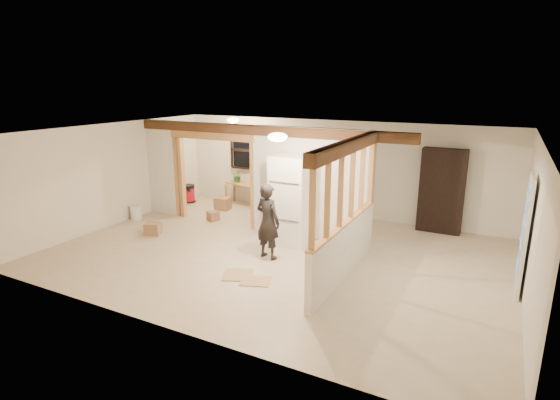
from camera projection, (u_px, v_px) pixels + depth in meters
The scene contains 30 objects.
floor at pixel (276, 254), 9.05m from camera, with size 9.00×6.50×0.01m, color #C7B294.
ceiling at pixel (276, 132), 8.41m from camera, with size 9.00×6.50×0.01m, color white.
wall_back at pixel (334, 168), 11.52m from camera, with size 9.00×0.01×2.50m, color silver.
wall_front at pixel (164, 247), 5.94m from camera, with size 9.00×0.01×2.50m, color silver.
wall_left at pixel (115, 174), 10.73m from camera, with size 0.01×6.50×2.50m, color silver.
wall_right at pixel (533, 228), 6.73m from camera, with size 0.01×6.50×2.50m, color silver.
partition_left_stub at pixel (162, 168), 11.56m from camera, with size 0.90×0.12×2.50m, color white.
partition_center at pixel (309, 184), 9.67m from camera, with size 2.80×0.12×2.50m, color white.
doorway_frame at pixel (214, 179), 10.87m from camera, with size 2.46×0.14×2.20m, color tan.
header_beam_back at pixel (262, 130), 9.91m from camera, with size 7.00×0.18×0.22m, color #51311C.
header_beam_right at pixel (348, 146), 7.38m from camera, with size 0.18×3.30×0.22m, color #51311C.
pony_wall at pixel (344, 250), 7.87m from camera, with size 0.12×3.20×1.00m, color white.
stud_partition at pixel (346, 188), 7.57m from camera, with size 0.14×3.20×1.32m, color tan.
window_back at pixel (248, 150), 12.53m from camera, with size 1.12×0.10×1.10m, color black.
french_door at pixel (525, 235), 7.17m from camera, with size 0.12×0.86×2.00m, color white.
ceiling_dome_main at pixel (277, 137), 7.85m from camera, with size 0.36×0.36×0.16m, color #FFEABF.
ceiling_dome_util at pixel (233, 120), 11.50m from camera, with size 0.32×0.32×0.14m, color #FFEABF.
hanging_bulb at pixel (235, 135), 10.75m from camera, with size 0.07×0.07×0.07m, color #FFD88C.
refrigerator at pixel (292, 200), 9.44m from camera, with size 0.80×0.78×1.95m, color white.
woman at pixel (268, 221), 8.64m from camera, with size 0.56×0.37×1.54m, color black.
work_table at pixel (244, 194), 12.65m from camera, with size 1.02×0.51×0.64m, color tan.
potted_plant at pixel (238, 176), 12.59m from camera, with size 0.34×0.29×0.37m, color #347528.
shop_vac at pixel (188, 193), 12.89m from camera, with size 0.41×0.41×0.53m, color #A50C18.
bookshelf at pixel (442, 191), 10.15m from camera, with size 0.99×0.33×1.98m, color black.
bucket at pixel (136, 212), 11.28m from camera, with size 0.29×0.29×0.37m, color white.
box_util_a at pixel (223, 203), 12.17m from camera, with size 0.40×0.34×0.34m, color #966D48.
box_util_b at pixel (213, 216), 11.21m from camera, with size 0.26×0.26×0.24m, color #966D48.
box_front at pixel (153, 229), 10.16m from camera, with size 0.34×0.28×0.28m, color #966D48.
floor_panel_near at pixel (238, 275), 8.02m from camera, with size 0.53×0.53×0.02m, color tan.
floor_panel_far at pixel (256, 281), 7.77m from camera, with size 0.53×0.42×0.02m, color tan.
Camera 1 is at (3.97, -7.47, 3.41)m, focal length 28.00 mm.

